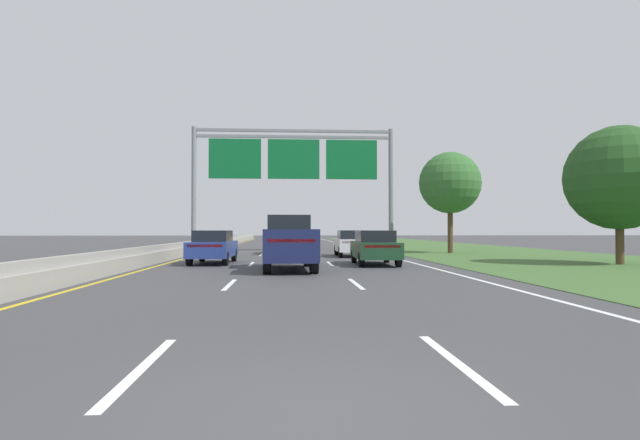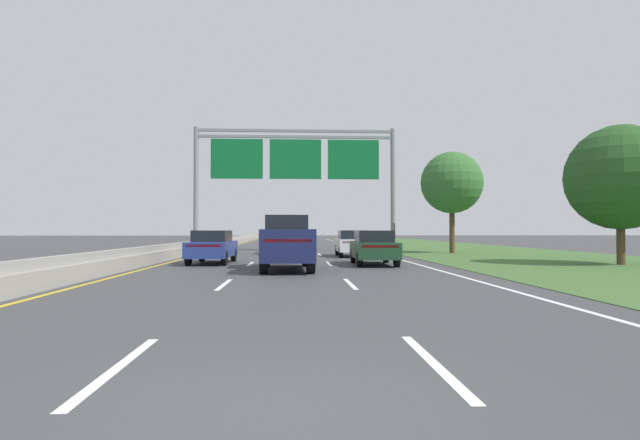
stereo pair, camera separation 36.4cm
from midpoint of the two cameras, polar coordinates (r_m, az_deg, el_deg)
The scene contains 13 objects.
ground_plane at distance 39.57m, azimuth -2.95°, elevation -3.43°, with size 220.00×220.00×0.00m, color #3D3D3F.
lane_striping at distance 39.11m, azimuth -2.95°, elevation -3.45°, with size 11.96×106.00×0.01m.
grass_verge_right at distance 41.96m, azimuth 16.51°, elevation -3.24°, with size 14.00×110.00×0.02m, color #3D602D.
median_barrier_concrete at distance 40.10m, azimuth -12.43°, elevation -2.87°, with size 0.60×110.00×0.85m.
overhead_sign_gantry at distance 38.31m, azimuth -2.48°, elevation 6.28°, with size 15.06×0.42×9.24m.
pickup_truck_navy at distance 20.48m, azimuth -3.23°, elevation -2.57°, with size 2.15×5.45×2.20m.
car_silver_centre_lane_sedan at distance 45.64m, azimuth -3.05°, elevation -2.09°, with size 1.89×4.43×1.57m.
car_gold_centre_lane_suv at distance 34.20m, azimuth -3.12°, elevation -1.95°, with size 1.93×4.71×2.11m.
car_darkgreen_right_lane_sedan at distance 23.55m, azimuth 6.44°, elevation -3.00°, with size 1.92×4.44×1.57m.
car_blue_left_lane_sedan at distance 24.84m, azimuth -11.51°, elevation -2.89°, with size 1.92×4.44×1.57m.
car_white_right_lane_sedan at distance 30.84m, azimuth 3.96°, elevation -2.56°, with size 1.88×4.43×1.57m.
roadside_tree_near at distance 27.16m, azimuth 30.82°, elevation 4.10°, with size 4.79×4.79×6.39m.
roadside_tree_mid at distance 36.27m, azimuth 14.78°, elevation 4.04°, with size 4.23×4.23×6.96m.
Camera 2 is at (0.18, -4.55, 1.59)m, focal length 28.67 mm.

